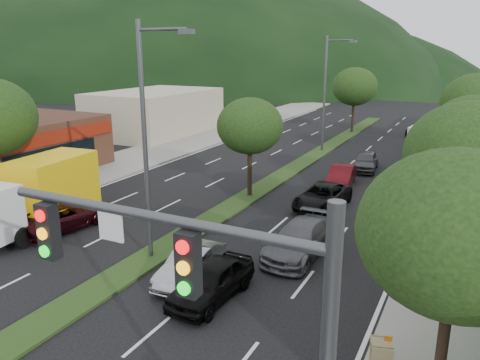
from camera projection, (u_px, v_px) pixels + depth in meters
The scene contains 27 objects.
sidewalk_right at pixel (474, 192), 29.78m from camera, with size 5.00×90.00×0.15m, color gray.
sidewalk_left at pixel (150, 154), 40.87m from camera, with size 6.00×90.00×0.15m, color gray.
median at pixel (303, 162), 37.80m from camera, with size 1.60×56.00×0.12m, color #213915.
traffic_signal at pixel (228, 332), 7.25m from camera, with size 6.12×0.40×7.00m.
shop_left at pixel (4, 147), 34.13m from camera, with size 10.15×12.00×4.00m.
bldg_left_far at pixel (156, 112), 50.61m from camera, with size 9.00×14.00×4.60m, color #B0A68C.
hill_far at pixel (145, 79), 143.06m from camera, with size 176.00×132.00×82.00m, color black.
tree_r_a at pixel (457, 233), 10.67m from camera, with size 4.60×4.60×6.63m.
tree_r_b at pixel (469, 156), 17.49m from camera, with size 4.80×4.80×6.94m.
tree_r_c at pixel (473, 131), 24.44m from camera, with size 4.40×4.40×6.48m.
tree_r_d at pixel (477, 104), 32.91m from camera, with size 5.00×5.00×7.17m.
tree_r_e at pixel (478, 96), 41.58m from camera, with size 4.60×4.60×6.71m.
tree_med_near at pixel (250, 126), 28.03m from camera, with size 4.00×4.00×6.02m.
tree_med_far at pixel (355, 87), 50.21m from camera, with size 4.80×4.80×6.94m.
streetlight_near at pixel (148, 133), 19.04m from camera, with size 2.60×0.25×10.00m.
streetlight_mid at pixel (327, 89), 40.51m from camera, with size 2.60×0.25×10.00m.
sedan_silver at pixel (191, 265), 18.52m from camera, with size 1.37×3.92×1.29m, color #95989C.
suv_maroon at pixel (63, 216), 23.77m from camera, with size 2.24×4.85×1.35m, color black.
car_queue_a at pixel (212, 281), 17.09m from camera, with size 1.69×4.19×1.43m, color black.
car_queue_b at pixel (300, 239), 20.74m from camera, with size 2.06×5.06×1.47m, color #4F4F55.
car_queue_c at pixel (342, 176), 31.35m from camera, with size 1.46×4.18×1.38m, color #530D13.
car_queue_d at pixel (322, 197), 26.97m from camera, with size 2.26×4.90×1.36m, color black.
car_queue_e at pixel (366, 161), 35.43m from camera, with size 1.69×4.21×1.43m, color #424246.
car_queue_f at pixel (421, 129), 49.59m from camera, with size 2.11×5.20×1.51m, color black.
box_truck at pixel (42, 195), 24.08m from camera, with size 3.31×7.27×3.48m.
motorhome at pixel (432, 139), 38.92m from camera, with size 3.27×8.23×3.08m.
a_frame_sign at pixel (381, 354), 12.97m from camera, with size 0.74×0.80×1.29m.
Camera 1 is at (12.06, -7.12, 8.87)m, focal length 35.00 mm.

